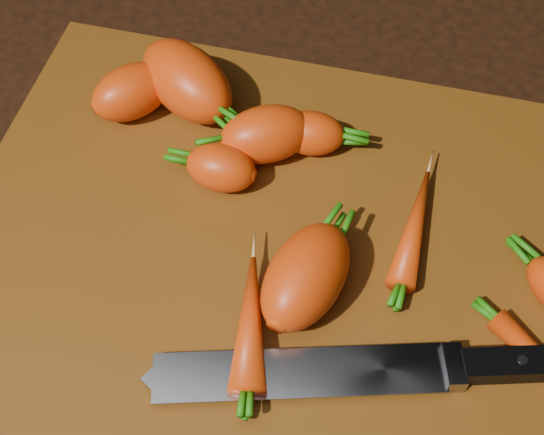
# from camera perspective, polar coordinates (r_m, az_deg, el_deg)

# --- Properties ---
(ground) EXTENTS (2.00, 2.00, 0.01)m
(ground) POSITION_cam_1_polar(r_m,az_deg,el_deg) (0.61, -0.22, -2.58)
(ground) COLOR black
(cutting_board) EXTENTS (0.50, 0.40, 0.01)m
(cutting_board) POSITION_cam_1_polar(r_m,az_deg,el_deg) (0.60, -0.23, -2.04)
(cutting_board) COLOR #5C330D
(cutting_board) RESTS_ON ground
(carrot_0) EXTENTS (0.08, 0.09, 0.05)m
(carrot_0) POSITION_cam_1_polar(r_m,az_deg,el_deg) (0.68, -10.50, 9.29)
(carrot_0) COLOR #F03E05
(carrot_0) RESTS_ON cutting_board
(carrot_1) EXTENTS (0.06, 0.04, 0.04)m
(carrot_1) POSITION_cam_1_polar(r_m,az_deg,el_deg) (0.62, -3.87, 3.74)
(carrot_1) COLOR #F03E05
(carrot_1) RESTS_ON cutting_board
(carrot_2) EXTENTS (0.12, 0.11, 0.06)m
(carrot_2) POSITION_cam_1_polar(r_m,az_deg,el_deg) (0.67, -6.42, 10.18)
(carrot_2) COLOR #F03E05
(carrot_2) RESTS_ON cutting_board
(carrot_3) EXTENTS (0.08, 0.10, 0.06)m
(carrot_3) POSITION_cam_1_polar(r_m,az_deg,el_deg) (0.55, 2.57, -4.45)
(carrot_3) COLOR #F03E05
(carrot_3) RESTS_ON cutting_board
(carrot_4) EXTENTS (0.09, 0.08, 0.05)m
(carrot_4) POSITION_cam_1_polar(r_m,az_deg,el_deg) (0.63, -0.47, 6.27)
(carrot_4) COLOR #F03E05
(carrot_4) RESTS_ON cutting_board
(carrot_5) EXTENTS (0.06, 0.04, 0.04)m
(carrot_5) POSITION_cam_1_polar(r_m,az_deg,el_deg) (0.64, 2.90, 6.36)
(carrot_5) COLOR #F03E05
(carrot_5) RESTS_ON cutting_board
(carrot_7) EXTENTS (0.03, 0.11, 0.02)m
(carrot_7) POSITION_cam_1_polar(r_m,az_deg,el_deg) (0.60, 10.70, -0.66)
(carrot_7) COLOR #F03E05
(carrot_7) RESTS_ON cutting_board
(carrot_9) EXTENTS (0.05, 0.11, 0.03)m
(carrot_9) POSITION_cam_1_polar(r_m,az_deg,el_deg) (0.55, -1.65, -7.85)
(carrot_9) COLOR #F03E05
(carrot_9) RESTS_ON cutting_board
(knife) EXTENTS (0.33, 0.12, 0.02)m
(knife) POSITION_cam_1_polar(r_m,az_deg,el_deg) (0.54, 4.24, -11.52)
(knife) COLOR gray
(knife) RESTS_ON cutting_board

